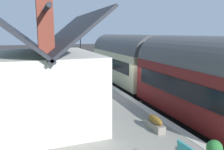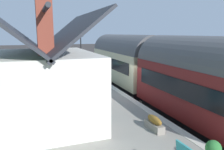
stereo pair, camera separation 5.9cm
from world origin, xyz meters
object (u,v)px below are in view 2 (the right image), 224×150
bench_platform_end (68,66)px  lamp_post_platform (81,43)px  station_building (46,83)px  planter_bench_right (58,67)px  planter_corner_building (154,123)px  planter_edge_near (37,71)px  bench_mid_platform (82,77)px  train (151,68)px

bench_platform_end → lamp_post_platform: size_ratio=0.36×
station_building → planter_bench_right: station_building is taller
bench_platform_end → planter_corner_building: (-14.75, -0.91, -0.22)m
bench_platform_end → planter_corner_building: bench_platform_end is taller
bench_platform_end → lamp_post_platform: 3.05m
bench_platform_end → planter_bench_right: size_ratio=1.97×
station_building → planter_edge_near: (10.58, 0.12, -1.15)m
planter_edge_near → planter_bench_right: bearing=-48.4°
lamp_post_platform → bench_mid_platform: bearing=168.6°
train → station_building: bearing=113.1°
planter_edge_near → bench_mid_platform: bearing=-145.3°
planter_corner_building → lamp_post_platform: (12.89, -0.03, 2.45)m
bench_platform_end → planter_edge_near: bench_platform_end is taller
train → lamp_post_platform: (7.40, 2.90, 1.31)m
planter_corner_building → bench_platform_end: bearing=3.5°
station_building → train: bearing=-66.9°
bench_platform_end → lamp_post_platform: lamp_post_platform is taller
train → station_building: 7.21m
planter_edge_near → lamp_post_platform: lamp_post_platform is taller
planter_edge_near → planter_bench_right: planter_edge_near is taller
train → planter_corner_building: train is taller
train → station_building: size_ratio=2.81×
planter_corner_building → lamp_post_platform: lamp_post_platform is taller
planter_edge_near → bench_platform_end: bearing=-62.7°
station_building → planter_corner_building: 4.75m
bench_platform_end → planter_bench_right: bench_platform_end is taller
planter_corner_building → planter_bench_right: bearing=6.7°
bench_mid_platform → planter_edge_near: (4.39, 3.04, -0.07)m
bench_mid_platform → planter_corner_building: (-8.85, -0.78, -0.22)m
train → planter_edge_near: bearing=41.1°
bench_mid_platform → bench_platform_end: bearing=1.2°
station_building → lamp_post_platform: (10.22, -3.74, 1.14)m
station_building → lamp_post_platform: bearing=-20.1°
bench_mid_platform → planter_edge_near: 5.34m
planter_corner_building → planter_bench_right: (15.08, 1.76, 0.12)m
bench_mid_platform → train: bearing=-132.2°
planter_bench_right → planter_corner_building: bearing=-173.3°
lamp_post_platform → planter_corner_building: bearing=179.8°
bench_mid_platform → planter_edge_near: bench_mid_platform is taller
planter_corner_building → planter_edge_near: bearing=16.1°
station_building → lamp_post_platform: station_building is taller
bench_platform_end → train: bearing=-157.5°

